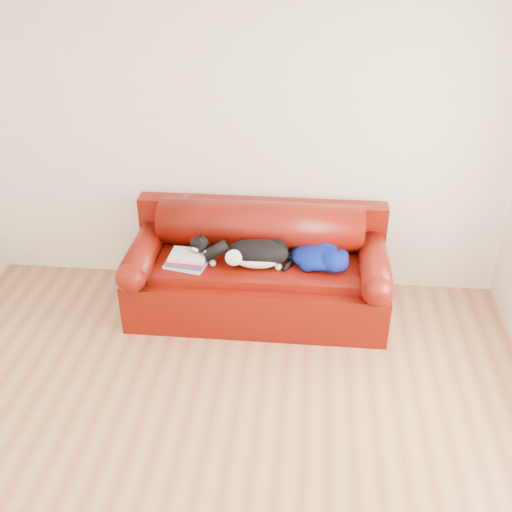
{
  "coord_description": "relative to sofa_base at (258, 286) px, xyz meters",
  "views": [
    {
      "loc": [
        0.58,
        -2.67,
        3.0
      ],
      "look_at": [
        0.19,
        1.35,
        0.61
      ],
      "focal_mm": 42.0,
      "sensor_mm": 36.0,
      "label": 1
    }
  ],
  "objects": [
    {
      "name": "sofa_base",
      "position": [
        0.0,
        0.0,
        0.0
      ],
      "size": [
        2.1,
        0.9,
        0.5
      ],
      "color": "#3A0A02",
      "rests_on": "ground"
    },
    {
      "name": "ground",
      "position": [
        -0.19,
        -1.49,
        -0.24
      ],
      "size": [
        4.5,
        4.5,
        0.0
      ],
      "primitive_type": "plane",
      "color": "brown",
      "rests_on": "ground"
    },
    {
      "name": "room_shell",
      "position": [
        -0.07,
        -1.48,
        1.43
      ],
      "size": [
        4.52,
        4.02,
        2.61
      ],
      "color": "beige",
      "rests_on": "ground"
    },
    {
      "name": "blanket",
      "position": [
        0.49,
        -0.02,
        0.33
      ],
      "size": [
        0.51,
        0.48,
        0.15
      ],
      "rotation": [
        0.0,
        0.0,
        -0.24
      ],
      "color": "#020448",
      "rests_on": "sofa_base"
    },
    {
      "name": "book_stack",
      "position": [
        -0.55,
        -0.14,
        0.31
      ],
      "size": [
        0.36,
        0.3,
        0.1
      ],
      "rotation": [
        0.0,
        0.0,
        -0.13
      ],
      "color": "beige",
      "rests_on": "sofa_base"
    },
    {
      "name": "sofa_back",
      "position": [
        -0.0,
        0.24,
        0.3
      ],
      "size": [
        2.1,
        1.01,
        0.88
      ],
      "color": "#3A0A02",
      "rests_on": "ground"
    },
    {
      "name": "cat",
      "position": [
        -0.0,
        -0.09,
        0.36
      ],
      "size": [
        0.73,
        0.43,
        0.26
      ],
      "rotation": [
        0.0,
        0.0,
        0.36
      ],
      "color": "black",
      "rests_on": "sofa_base"
    }
  ]
}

